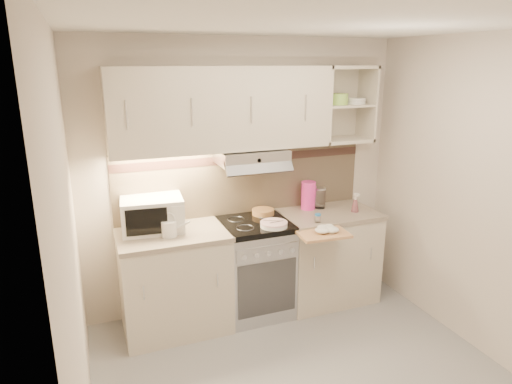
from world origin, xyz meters
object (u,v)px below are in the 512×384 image
electric_range (255,267)px  plate_stack (274,224)px  watering_can (170,228)px  spray_bottle (355,204)px  pink_pitcher (308,195)px  cutting_board (321,232)px  microwave (152,214)px  glass_jar (320,198)px

electric_range → plate_stack: 0.52m
watering_can → plate_stack: 0.89m
plate_stack → spray_bottle: (0.89, 0.10, 0.05)m
plate_stack → pink_pitcher: 0.62m
spray_bottle → cutting_board: spray_bottle is taller
microwave → cutting_board: size_ratio=1.27×
glass_jar → cutting_board: 0.61m
microwave → spray_bottle: size_ratio=2.75×
pink_pitcher → spray_bottle: 0.45m
spray_bottle → cutting_board: 0.62m
plate_stack → spray_bottle: size_ratio=1.22×
electric_range → watering_can: (-0.78, -0.08, 0.52)m
plate_stack → pink_pitcher: pink_pitcher is taller
electric_range → spray_bottle: (0.99, -0.08, 0.53)m
spray_bottle → glass_jar: bearing=133.0°
electric_range → glass_jar: bearing=11.5°
plate_stack → electric_range: bearing=120.3°
microwave → watering_can: size_ratio=2.24×
electric_range → watering_can: 0.94m
plate_stack → glass_jar: size_ratio=1.16×
microwave → cutting_board: bearing=-14.7°
electric_range → microwave: (-0.89, 0.12, 0.59)m
watering_can → cutting_board: 1.28m
electric_range → spray_bottle: bearing=-4.4°
plate_stack → cutting_board: (0.36, -0.19, -0.05)m
microwave → electric_range: bearing=-2.1°
plate_stack → spray_bottle: spray_bottle is taller
electric_range → cutting_board: size_ratio=2.12×
watering_can → electric_range: bearing=20.9°
electric_range → watering_can: watering_can is taller
electric_range → cutting_board: bearing=-39.1°
watering_can → glass_jar: watering_can is taller
electric_range → glass_jar: 0.93m
glass_jar → electric_range: bearing=-168.5°
pink_pitcher → spray_bottle: (0.38, -0.23, -0.06)m
plate_stack → cutting_board: bearing=-28.6°
cutting_board → plate_stack: bearing=155.3°
pink_pitcher → glass_jar: 0.13m
microwave → spray_bottle: (1.88, -0.19, -0.07)m
plate_stack → watering_can: bearing=173.7°
microwave → glass_jar: (1.62, 0.03, -0.04)m
pink_pitcher → microwave: bearing=176.7°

